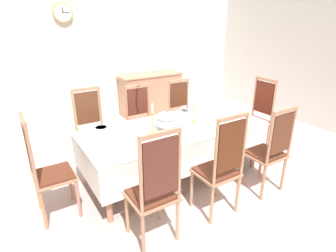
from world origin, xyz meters
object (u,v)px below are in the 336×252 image
object	(u,v)px
bowl_near_left	(185,112)
dining_table	(174,132)
chair_head_west	(45,168)
soup_tureen	(167,120)
candlestick_east	(194,112)
chair_south_a	(155,188)
candlestick_west	(153,121)
chair_north_a	(92,127)
spoon_secondary	(92,131)
chair_head_east	(257,114)
bowl_near_right	(101,128)
chair_south_b	(221,165)
spoon_primary	(190,111)
sideboard	(151,94)
chair_north_b	(142,118)
mounted_clock	(63,13)
chair_north_c	(182,110)
chair_south_c	(270,149)

from	to	relation	value
bowl_near_left	dining_table	bearing A→B (deg)	-139.07
chair_head_west	soup_tureen	bearing A→B (deg)	90.00
candlestick_east	chair_south_a	bearing A→B (deg)	-140.74
chair_head_west	candlestick_west	xyz separation A→B (m)	(1.31, 0.00, 0.28)
candlestick_west	chair_north_a	bearing A→B (deg)	118.41
bowl_near_left	spoon_secondary	distance (m)	1.43
chair_head_east	bowl_near_right	distance (m)	2.53
candlestick_west	spoon_secondary	world-z (taller)	candlestick_west
chair_south_b	chair_head_east	distance (m)	1.90
spoon_secondary	spoon_primary	bearing A→B (deg)	2.06
chair_head_west	spoon_primary	distance (m)	2.25
chair_head_east	spoon_primary	world-z (taller)	chair_head_east
spoon_primary	sideboard	bearing A→B (deg)	94.59
chair_north_b	spoon_secondary	size ratio (longest dim) A/B	6.16
chair_head_east	spoon_primary	xyz separation A→B (m)	(-1.06, 0.42, 0.13)
candlestick_east	mounted_clock	size ratio (longest dim) A/B	1.10
chair_north_a	bowl_near_right	distance (m)	0.56
chair_south_a	soup_tureen	world-z (taller)	chair_south_a
chair_south_a	chair_head_west	world-z (taller)	chair_south_a
soup_tureen	spoon_primary	distance (m)	0.80
bowl_near_left	spoon_secondary	bearing A→B (deg)	178.09
chair_south_b	chair_north_c	bearing A→B (deg)	66.82
chair_south_a	sideboard	world-z (taller)	chair_south_a
sideboard	mounted_clock	distance (m)	2.40
chair_north_a	chair_north_c	world-z (taller)	chair_north_a
spoon_secondary	chair_north_c	bearing A→B (deg)	18.65
bowl_near_left	spoon_primary	distance (m)	0.13
chair_north_a	chair_head_west	bearing A→B (deg)	49.81
chair_south_c	bowl_near_left	world-z (taller)	chair_south_c
spoon_secondary	mounted_clock	world-z (taller)	mounted_clock
candlestick_west	mounted_clock	bearing A→B (deg)	96.25
candlestick_west	bowl_near_right	distance (m)	0.69
chair_south_b	chair_head_east	xyz separation A→B (m)	(1.65, 0.95, -0.01)
bowl_near_left	sideboard	world-z (taller)	sideboard
soup_tureen	candlestick_east	bearing A→B (deg)	0.00
chair_north_c	spoon_primary	distance (m)	0.59
chair_north_a	chair_south_b	distance (m)	2.06
chair_south_b	spoon_secondary	xyz separation A→B (m)	(-0.96, 1.39, 0.12)
spoon_primary	bowl_near_right	bearing A→B (deg)	-163.00
bowl_near_left	chair_head_west	bearing A→B (deg)	-169.36
chair_north_c	candlestick_west	distance (m)	1.49
chair_head_east	bowl_near_right	size ratio (longest dim) A/B	6.78
chair_north_b	spoon_primary	xyz separation A→B (m)	(0.59, -0.52, 0.16)
chair_south_c	chair_north_c	size ratio (longest dim) A/B	1.05
dining_table	chair_head_west	world-z (taller)	chair_head_west
dining_table	chair_south_b	size ratio (longest dim) A/B	1.99
chair_head_west	candlestick_east	xyz separation A→B (m)	(1.96, 0.00, 0.28)
chair_south_c	candlestick_west	xyz separation A→B (m)	(-1.12, 0.94, 0.30)
chair_head_west	bowl_near_left	world-z (taller)	chair_head_west
chair_south_c	chair_north_c	world-z (taller)	chair_south_c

